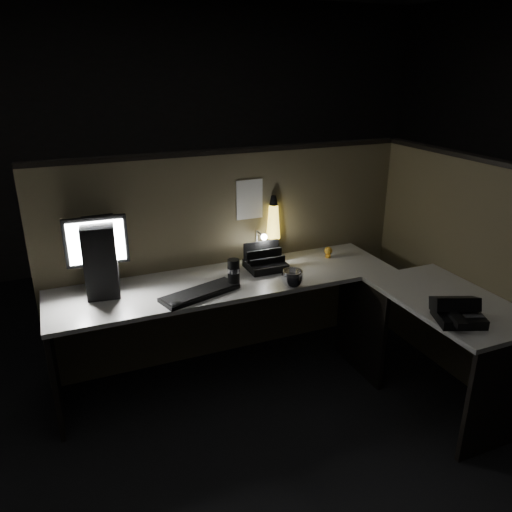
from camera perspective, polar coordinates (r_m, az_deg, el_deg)
name	(u,v)px	position (r m, az deg, el deg)	size (l,w,h in m)	color
floor	(285,419)	(3.26, 3.38, -18.15)	(6.00, 6.00, 0.00)	black
room_shell	(292,158)	(2.57, 4.17, 11.12)	(6.00, 6.00, 6.00)	silver
partition_back	(232,257)	(3.63, -2.80, -0.12)	(2.66, 0.06, 1.50)	brown
partition_right	(457,270)	(3.66, 22.01, -1.53)	(0.06, 1.66, 1.50)	brown
desk	(295,313)	(3.20, 4.52, -6.57)	(2.60, 1.60, 0.73)	beige
pc_tower	(101,254)	(3.26, -17.32, 0.23)	(0.19, 0.43, 0.45)	black
monitor	(97,247)	(3.18, -17.72, 0.95)	(0.38, 0.16, 0.48)	black
keyboard	(200,293)	(3.10, -6.43, -4.24)	(0.50, 0.17, 0.02)	black
mouse	(176,305)	(2.96, -9.17, -5.50)	(0.09, 0.07, 0.04)	black
clip_lamp	(260,244)	(3.55, 0.50, 1.38)	(0.04, 0.18, 0.23)	white
organizer	(265,262)	(3.46, 1.02, -0.72)	(0.26, 0.23, 0.20)	black
lava_lamp	(273,232)	(3.63, 1.98, 2.78)	(0.12, 0.12, 0.46)	black
travel_mug	(234,273)	(3.17, -2.57, -1.94)	(0.08, 0.08, 0.18)	black
steel_mug	(292,279)	(3.19, 4.18, -2.59)	(0.14, 0.14, 0.11)	silver
figurine	(328,251)	(3.70, 8.27, 0.59)	(0.06, 0.06, 0.06)	yellow
pinned_paper	(250,200)	(3.51, -0.74, 6.47)	(0.20, 0.00, 0.28)	white
desk_phone	(457,312)	(2.98, 21.99, -5.91)	(0.31, 0.30, 0.15)	black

